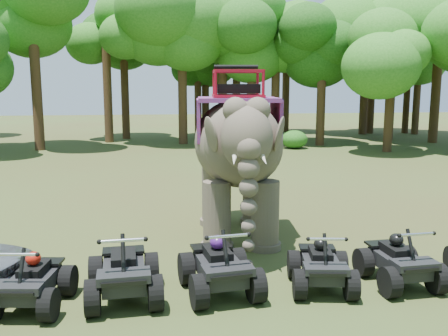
{
  "coord_description": "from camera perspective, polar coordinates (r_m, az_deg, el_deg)",
  "views": [
    {
      "loc": [
        -1.6,
        -11.02,
        3.99
      ],
      "look_at": [
        0.0,
        1.2,
        1.9
      ],
      "focal_mm": 40.0,
      "sensor_mm": 36.0,
      "label": 1
    }
  ],
  "objects": [
    {
      "name": "tree_35",
      "position": [
        37.68,
        18.64,
        9.32
      ],
      "size": [
        5.76,
        5.76,
        8.22
      ],
      "primitive_type": null,
      "color": "#195114",
      "rests_on": "ground"
    },
    {
      "name": "tree_0",
      "position": [
        33.35,
        -4.79,
        11.0
      ],
      "size": [
        6.73,
        6.73,
        9.61
      ],
      "primitive_type": null,
      "color": "#195114",
      "rests_on": "ground"
    },
    {
      "name": "atv_4",
      "position": [
        10.69,
        19.42,
        -9.3
      ],
      "size": [
        1.32,
        1.75,
        1.25
      ],
      "primitive_type": null,
      "rotation": [
        0.0,
        0.0,
        0.06
      ],
      "color": "black",
      "rests_on": "ground"
    },
    {
      "name": "tree_2",
      "position": [
        33.04,
        11.11,
        10.02
      ],
      "size": [
        6.04,
        6.04,
        8.63
      ],
      "primitive_type": null,
      "color": "#195114",
      "rests_on": "ground"
    },
    {
      "name": "tree_27",
      "position": [
        35.09,
        -13.24,
        10.46
      ],
      "size": [
        6.51,
        6.51,
        9.3
      ],
      "primitive_type": null,
      "color": "#195114",
      "rests_on": "ground"
    },
    {
      "name": "atv_2",
      "position": [
        9.7,
        -0.51,
        -10.36
      ],
      "size": [
        1.57,
        1.99,
        1.35
      ],
      "primitive_type": null,
      "rotation": [
        0.0,
        0.0,
        0.14
      ],
      "color": "black",
      "rests_on": "ground"
    },
    {
      "name": "tree_26",
      "position": [
        32.1,
        -20.78,
        10.81
      ],
      "size": [
        6.99,
        6.99,
        9.99
      ],
      "primitive_type": null,
      "color": "#195114",
      "rests_on": "ground"
    },
    {
      "name": "tree_33",
      "position": [
        38.36,
        -2.15,
        10.05
      ],
      "size": [
        5.98,
        5.98,
        8.54
      ],
      "primitive_type": null,
      "color": "#195114",
      "rests_on": "ground"
    },
    {
      "name": "tree_42",
      "position": [
        37.14,
        -11.3,
        10.0
      ],
      "size": [
        6.08,
        6.08,
        8.69
      ],
      "primitive_type": null,
      "color": "#195114",
      "rests_on": "ground"
    },
    {
      "name": "tree_28",
      "position": [
        43.19,
        20.21,
        8.58
      ],
      "size": [
        5.09,
        5.09,
        7.27
      ],
      "primitive_type": null,
      "color": "#195114",
      "rests_on": "ground"
    },
    {
      "name": "tree_37",
      "position": [
        37.37,
        1.44,
        10.56
      ],
      "size": [
        6.43,
        6.43,
        9.19
      ],
      "primitive_type": null,
      "color": "#195114",
      "rests_on": "ground"
    },
    {
      "name": "elephant",
      "position": [
        12.89,
        1.57,
        1.75
      ],
      "size": [
        2.72,
        5.45,
        4.45
      ],
      "primitive_type": null,
      "rotation": [
        0.0,
        0.0,
        -0.08
      ],
      "color": "#4E4539",
      "rests_on": "ground"
    },
    {
      "name": "tree_3",
      "position": [
        30.86,
        18.47,
        8.59
      ],
      "size": [
        5.16,
        5.16,
        7.38
      ],
      "primitive_type": null,
      "color": "#195114",
      "rests_on": "ground"
    },
    {
      "name": "atv_3",
      "position": [
        10.11,
        11.08,
        -10.13
      ],
      "size": [
        1.44,
        1.8,
        1.21
      ],
      "primitive_type": null,
      "rotation": [
        0.0,
        0.0,
        -0.16
      ],
      "color": "black",
      "rests_on": "ground"
    },
    {
      "name": "tree_41",
      "position": [
        41.25,
        15.85,
        11.16
      ],
      "size": [
        7.49,
        7.49,
        10.69
      ],
      "primitive_type": null,
      "color": "#195114",
      "rests_on": "ground"
    },
    {
      "name": "tree_30",
      "position": [
        42.15,
        7.13,
        11.06
      ],
      "size": [
        7.13,
        7.13,
        10.18
      ],
      "primitive_type": null,
      "color": "#195114",
      "rests_on": "ground"
    },
    {
      "name": "tree_29",
      "position": [
        36.86,
        23.24,
        10.93
      ],
      "size": [
        7.44,
        7.44,
        10.63
      ],
      "primitive_type": null,
      "color": "#195114",
      "rests_on": "ground"
    },
    {
      "name": "atv_0",
      "position": [
        9.75,
        -21.18,
        -11.33
      ],
      "size": [
        1.41,
        1.79,
        1.22
      ],
      "primitive_type": null,
      "rotation": [
        0.0,
        0.0,
        -0.14
      ],
      "color": "black",
      "rests_on": "ground"
    },
    {
      "name": "tree_32",
      "position": [
        34.47,
        -0.16,
        11.28
      ],
      "size": [
        6.97,
        6.97,
        9.96
      ],
      "primitive_type": null,
      "color": "#195114",
      "rests_on": "ground"
    },
    {
      "name": "tree_34",
      "position": [
        42.11,
        16.58,
        9.58
      ],
      "size": [
        5.94,
        5.94,
        8.48
      ],
      "primitive_type": null,
      "color": "#195114",
      "rests_on": "ground"
    },
    {
      "name": "tree_1",
      "position": [
        33.79,
        3.19,
        11.23
      ],
      "size": [
        6.91,
        6.91,
        9.88
      ],
      "primitive_type": null,
      "color": "#195114",
      "rests_on": "ground"
    },
    {
      "name": "atv_1",
      "position": [
        9.61,
        -11.4,
        -10.69
      ],
      "size": [
        1.47,
        1.94,
        1.37
      ],
      "primitive_type": null,
      "rotation": [
        0.0,
        0.0,
        0.07
      ],
      "color": "black",
      "rests_on": "ground"
    },
    {
      "name": "tree_38",
      "position": [
        42.51,
        21.28,
        9.36
      ],
      "size": [
        5.97,
        5.97,
        8.53
      ],
      "primitive_type": null,
      "color": "#195114",
      "rests_on": "ground"
    },
    {
      "name": "tree_31",
      "position": [
        34.26,
        5.93,
        10.49
      ],
      "size": [
        6.35,
        6.35,
        9.06
      ],
      "primitive_type": null,
      "color": "#195114",
      "rests_on": "ground"
    },
    {
      "name": "ground",
      "position": [
        11.83,
        0.77,
        -10.09
      ],
      "size": [
        110.0,
        110.0,
        0.0
      ],
      "primitive_type": "plane",
      "color": "#47381E",
      "rests_on": "ground"
    },
    {
      "name": "tree_40",
      "position": [
        37.9,
        -3.01,
        9.3
      ],
      "size": [
        5.28,
        5.28,
        7.55
      ],
      "primitive_type": null,
      "color": "#195114",
      "rests_on": "ground"
    }
  ]
}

